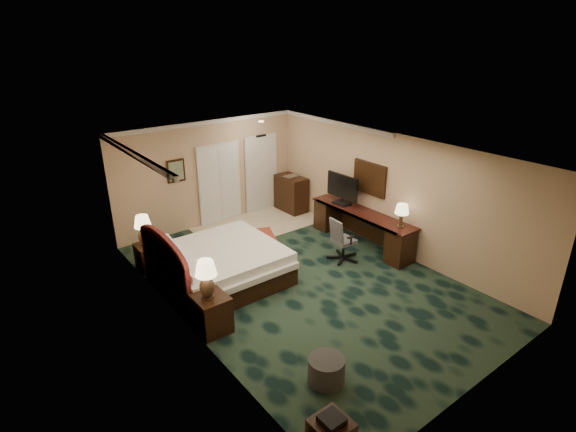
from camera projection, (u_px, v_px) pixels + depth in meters
floor at (302, 281)px, 9.10m from camera, size 5.00×7.50×0.00m
ceiling at (304, 151)px, 8.06m from camera, size 5.00×7.50×0.00m
wall_back at (209, 174)px, 11.33m from camera, size 5.00×0.00×2.70m
wall_front at (486, 310)px, 5.83m from camera, size 5.00×0.00×2.70m
wall_left at (182, 257)px, 7.18m from camera, size 0.00×7.50×2.70m
wall_right at (390, 193)px, 9.99m from camera, size 0.00×7.50×2.70m
crown_molding at (304, 154)px, 8.08m from camera, size 5.00×7.50×0.10m
tile_patch at (259, 224)px, 11.73m from camera, size 3.20×1.70×0.01m
headboard at (165, 267)px, 8.20m from camera, size 0.12×2.00×1.40m
entry_door at (261, 174)px, 12.29m from camera, size 1.02×0.06×2.18m
closet_doors at (220, 183)px, 11.56m from camera, size 1.20×0.06×2.10m
wall_art at (176, 171)px, 10.70m from camera, size 0.45×0.06×0.55m
wall_mirror at (370, 178)px, 10.33m from camera, size 0.05×0.95×0.75m
bed at (222, 265)px, 8.97m from camera, size 2.24×2.08×0.71m
nightstand_near at (211, 313)px, 7.52m from camera, size 0.53×0.60×0.66m
nightstand_far at (148, 257)px, 9.49m from camera, size 0.44×0.51×0.55m
lamp_near at (207, 279)px, 7.23m from camera, size 0.37×0.37×0.67m
lamp_far at (143, 230)px, 9.27m from camera, size 0.42×0.42×0.65m
bed_bench at (266, 249)px, 9.91m from camera, size 0.94×1.42×0.45m
ottoman at (326, 370)px, 6.46m from camera, size 0.58×0.58×0.38m
desk at (361, 228)px, 10.53m from camera, size 0.61×2.84×0.82m
tv at (342, 189)px, 10.71m from camera, size 0.11×0.95×0.74m
desk_lamp at (401, 216)px, 9.49m from camera, size 0.33×0.33×0.52m
desk_chair at (344, 239)px, 9.78m from camera, size 0.62×0.59×1.00m
minibar at (291, 194)px, 12.49m from camera, size 0.52×0.93×0.99m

